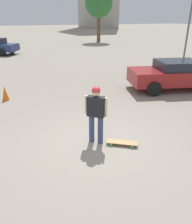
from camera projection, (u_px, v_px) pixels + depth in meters
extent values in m
plane|color=gray|center=(96.00, 142.00, 6.16)|extent=(220.00, 220.00, 0.00)
cylinder|color=#38476B|center=(92.00, 128.00, 6.04)|extent=(0.15, 0.15, 0.80)
cylinder|color=#38476B|center=(100.00, 130.00, 5.97)|extent=(0.15, 0.15, 0.80)
cube|color=black|center=(96.00, 107.00, 5.74)|extent=(0.47, 0.47, 0.55)
cylinder|color=beige|center=(86.00, 105.00, 5.81)|extent=(0.08, 0.08, 0.52)
cylinder|color=beige|center=(106.00, 107.00, 5.65)|extent=(0.08, 0.08, 0.52)
sphere|color=beige|center=(96.00, 92.00, 5.58)|extent=(0.22, 0.22, 0.22)
sphere|color=red|center=(96.00, 91.00, 5.56)|extent=(0.23, 0.23, 0.23)
cube|color=tan|center=(122.00, 142.00, 5.98)|extent=(0.82, 0.70, 0.01)
cylinder|color=green|center=(111.00, 145.00, 5.93)|extent=(0.08, 0.07, 0.08)
cylinder|color=green|center=(112.00, 140.00, 6.17)|extent=(0.08, 0.07, 0.08)
cylinder|color=green|center=(132.00, 147.00, 5.82)|extent=(0.08, 0.07, 0.08)
cylinder|color=green|center=(133.00, 142.00, 6.07)|extent=(0.08, 0.07, 0.08)
cube|color=maroon|center=(174.00, 76.00, 10.48)|extent=(4.59, 3.07, 0.66)
cube|color=#1E232D|center=(178.00, 65.00, 10.28)|extent=(2.33, 2.14, 0.40)
cylinder|color=black|center=(154.00, 89.00, 9.65)|extent=(0.68, 0.40, 0.65)
cylinder|color=black|center=(142.00, 79.00, 11.27)|extent=(0.68, 0.40, 0.65)
cylinder|color=black|center=(189.00, 77.00, 11.57)|extent=(0.68, 0.40, 0.65)
cylinder|color=black|center=(2.00, 52.00, 19.75)|extent=(0.69, 0.55, 0.69)
cylinder|color=black|center=(12.00, 50.00, 21.46)|extent=(0.69, 0.55, 0.69)
cylinder|color=brown|center=(99.00, 28.00, 31.27)|extent=(0.51, 0.51, 3.77)
sphere|color=#2D6B33|center=(99.00, 3.00, 30.00)|extent=(3.79, 3.79, 3.79)
cone|color=orange|center=(5.00, 93.00, 9.17)|extent=(0.29, 0.29, 0.60)
cylinder|color=#59595E|center=(189.00, 26.00, 14.58)|extent=(0.12, 0.12, 5.41)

